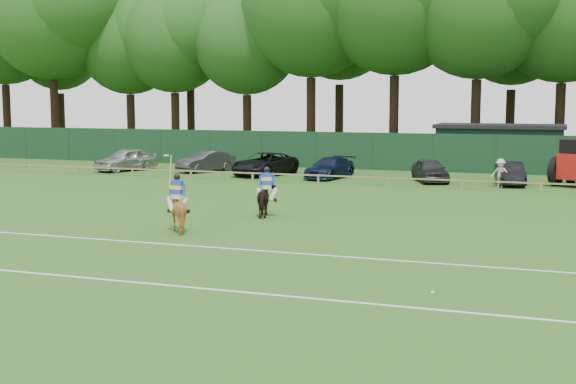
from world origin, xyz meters
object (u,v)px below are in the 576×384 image
at_px(sedan_navy, 330,168).
at_px(estate_black, 510,174).
at_px(sedan_silver, 126,159).
at_px(utility_shed, 500,147).
at_px(horse_chestnut, 177,211).
at_px(suv_black, 265,164).
at_px(hatch_grey, 430,170).
at_px(polo_ball, 433,292).
at_px(spectator_left, 500,173).
at_px(sedan_grey, 206,161).
at_px(horse_dark, 267,199).

bearing_deg(sedan_navy, estate_black, 9.96).
relative_size(sedan_silver, utility_shed, 0.53).
height_order(horse_chestnut, suv_black, horse_chestnut).
xyz_separation_m(hatch_grey, polo_ball, (4.18, -25.50, -0.62)).
bearing_deg(horse_chestnut, suv_black, -74.40).
relative_size(sedan_navy, spectator_left, 2.78).
xyz_separation_m(sedan_silver, sedan_grey, (5.28, 1.19, -0.08)).
xyz_separation_m(horse_chestnut, polo_ball, (10.12, -5.86, -0.72)).
relative_size(horse_chestnut, spectator_left, 0.99).
bearing_deg(estate_black, horse_dark, -130.06).
xyz_separation_m(sedan_silver, estate_black, (24.48, -0.04, -0.12)).
xyz_separation_m(sedan_grey, estate_black, (19.20, -1.23, -0.04)).
relative_size(hatch_grey, spectator_left, 2.52).
bearing_deg(horse_chestnut, horse_dark, -108.73).
distance_m(polo_ball, utility_shed, 34.65).
relative_size(horse_dark, hatch_grey, 0.44).
height_order(sedan_navy, spectator_left, spectator_left).
distance_m(sedan_grey, sedan_navy, 8.85).
bearing_deg(horse_chestnut, sedan_grey, -63.84).
bearing_deg(horse_chestnut, utility_shed, -104.39).
distance_m(suv_black, utility_shed, 16.13).
distance_m(sedan_silver, suv_black, 9.71).
distance_m(sedan_navy, polo_ball, 27.42).
height_order(horse_dark, spectator_left, spectator_left).
relative_size(suv_black, hatch_grey, 1.30).
xyz_separation_m(suv_black, estate_black, (14.78, -0.40, -0.07)).
bearing_deg(sedan_navy, sedan_silver, -169.99).
bearing_deg(estate_black, sedan_grey, 165.87).
xyz_separation_m(sedan_grey, utility_shed, (17.93, 7.94, 0.86)).
distance_m(horse_dark, horse_chestnut, 4.74).
bearing_deg(horse_chestnut, sedan_navy, -86.66).
relative_size(horse_chestnut, estate_black, 0.40).
distance_m(sedan_silver, utility_shed, 24.95).
distance_m(horse_dark, hatch_grey, 15.81).
distance_m(sedan_grey, utility_shed, 19.63).
distance_m(suv_black, polo_ball, 29.64).
bearing_deg(horse_dark, hatch_grey, -124.11).
xyz_separation_m(sedan_silver, polo_ball, (24.21, -25.48, -0.71)).
distance_m(sedan_navy, utility_shed, 12.98).
bearing_deg(utility_shed, polo_ball, -88.35).
distance_m(spectator_left, polo_ball, 24.01).
bearing_deg(polo_ball, utility_shed, 91.65).
xyz_separation_m(sedan_silver, utility_shed, (23.21, 9.13, 0.78)).
bearing_deg(sedan_navy, polo_ball, -58.15).
height_order(sedan_navy, polo_ball, sedan_navy).
height_order(suv_black, spectator_left, spectator_left).
height_order(horse_chestnut, polo_ball, horse_chestnut).
xyz_separation_m(sedan_navy, polo_ball, (10.16, -25.46, -0.58)).
relative_size(polo_ball, utility_shed, 0.01).
height_order(sedan_silver, suv_black, sedan_silver).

